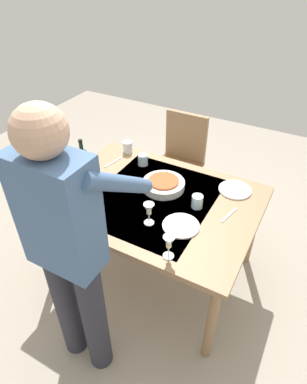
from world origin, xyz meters
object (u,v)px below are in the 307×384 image
object	(u,v)px
water_cup_near_left	(128,147)
dinner_plate_far	(235,190)
wine_glass_right	(169,243)
dining_table	(153,206)
chair_near	(181,156)
water_cup_near_right	(197,201)
side_bowl_salad	(84,188)
person_server	(69,246)
water_cup_far_left	(143,160)
wine_bottle	(84,162)
dinner_plate_near	(181,226)
wine_glass_left	(149,210)
serving_bowl_pasta	(164,184)

from	to	relation	value
water_cup_near_left	dinner_plate_far	distance (m)	0.96
dinner_plate_far	wine_glass_right	bearing A→B (deg)	79.93
dining_table	water_cup_near_left	distance (m)	0.67
chair_near	water_cup_near_right	bearing A→B (deg)	120.39
water_cup_near_right	side_bowl_salad	distance (m)	0.79
water_cup_near_right	dinner_plate_far	size ratio (longest dim) A/B	0.39
dining_table	person_server	xyz separation A→B (m)	(0.04, 0.78, 0.30)
person_server	dinner_plate_far	world-z (taller)	person_server
dinner_plate_far	person_server	bearing A→B (deg)	66.08
water_cup_near_left	water_cup_near_right	size ratio (longest dim) A/B	1.02
chair_near	side_bowl_salad	world-z (taller)	chair_near
water_cup_far_left	water_cup_near_right	bearing A→B (deg)	153.81
chair_near	water_cup_far_left	xyz separation A→B (m)	(0.08, 0.57, 0.25)
wine_bottle	water_cup_near_left	distance (m)	0.46
water_cup_near_right	water_cup_far_left	world-z (taller)	water_cup_near_right
wine_glass_right	water_cup_near_right	bearing A→B (deg)	-86.51
chair_near	dinner_plate_near	world-z (taller)	chair_near
person_server	side_bowl_salad	bearing A→B (deg)	-55.45
wine_glass_left	dining_table	bearing A→B (deg)	-67.64
wine_bottle	water_cup_far_left	size ratio (longest dim) A/B	3.37
dining_table	water_cup_near_right	distance (m)	0.32
wine_glass_right	dinner_plate_near	bearing A→B (deg)	-80.90
wine_glass_right	serving_bowl_pasta	size ratio (longest dim) A/B	0.50
wine_glass_left	water_cup_near_left	xyz separation A→B (m)	(0.59, -0.68, -0.06)
wine_glass_right	serving_bowl_pasta	xyz separation A→B (m)	(0.32, -0.56, -0.07)
person_server	dinner_plate_near	distance (m)	0.73
dining_table	person_server	bearing A→B (deg)	87.16
water_cup_near_left	water_cup_far_left	size ratio (longest dim) A/B	1.04
wine_bottle	person_server	bearing A→B (deg)	124.86
person_server	water_cup_near_left	distance (m)	1.32
wine_bottle	dinner_plate_far	distance (m)	1.11
water_cup_far_left	serving_bowl_pasta	xyz separation A→B (m)	(-0.28, 0.20, -0.01)
wine_bottle	dinner_plate_far	bearing A→B (deg)	-161.64
dining_table	chair_near	size ratio (longest dim) A/B	1.55
chair_near	water_cup_far_left	distance (m)	0.63
dining_table	dinner_plate_far	world-z (taller)	dinner_plate_far
wine_glass_left	water_cup_near_right	world-z (taller)	wine_glass_left
person_server	water_cup_near_right	distance (m)	0.92
dinner_plate_near	chair_near	bearing A→B (deg)	-65.59
chair_near	person_server	size ratio (longest dim) A/B	0.54
water_cup_far_left	dinner_plate_far	bearing A→B (deg)	-178.89
dining_table	water_cup_near_left	world-z (taller)	water_cup_near_left
dining_table	wine_glass_left	distance (m)	0.31
serving_bowl_pasta	side_bowl_salad	bearing A→B (deg)	33.39
dinner_plate_far	water_cup_near_left	bearing A→B (deg)	-5.79
dining_table	water_cup_near_right	bearing A→B (deg)	-169.97
water_cup_near_right	dinner_plate_near	size ratio (longest dim) A/B	0.39
wine_glass_left	dinner_plate_far	size ratio (longest dim) A/B	0.66
wine_bottle	dinner_plate_far	size ratio (longest dim) A/B	1.29
water_cup_far_left	wine_glass_left	bearing A→B (deg)	123.22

